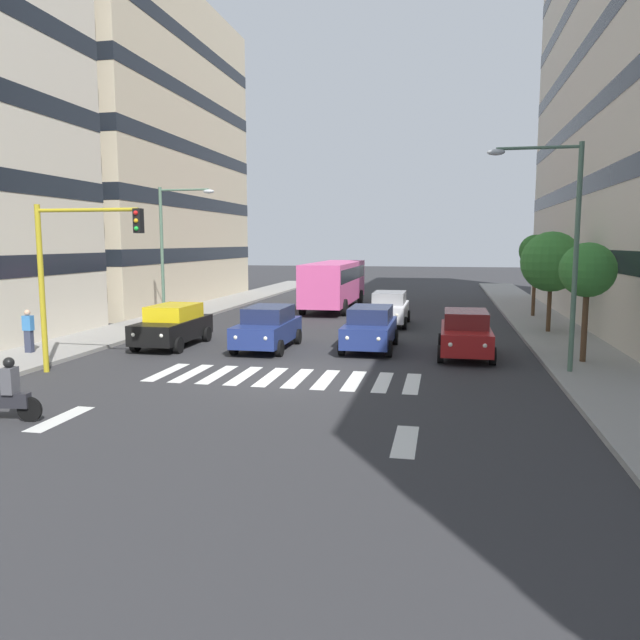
% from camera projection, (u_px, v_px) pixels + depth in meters
% --- Properties ---
extents(ground_plane, '(180.00, 180.00, 0.00)m').
position_uv_depth(ground_plane, '(284.00, 378.00, 19.34)').
color(ground_plane, '#2D2D30').
extents(sidewalk_left, '(3.24, 90.00, 0.15)m').
position_uv_depth(sidewalk_left, '(622.00, 391.00, 17.33)').
color(sidewalk_left, gray).
rests_on(sidewalk_left, ground_plane).
extents(sidewalk_right, '(3.24, 90.00, 0.15)m').
position_uv_depth(sidewalk_right, '(10.00, 363.00, 21.33)').
color(sidewalk_right, gray).
rests_on(sidewalk_right, ground_plane).
extents(building_right_block_0, '(8.68, 20.81, 20.77)m').
position_uv_depth(building_right_block_0, '(139.00, 153.00, 41.71)').
color(building_right_block_0, beige).
rests_on(building_right_block_0, ground_plane).
extents(crosswalk_markings, '(8.55, 2.80, 0.01)m').
position_uv_depth(crosswalk_markings, '(284.00, 377.00, 19.34)').
color(crosswalk_markings, silver).
rests_on(crosswalk_markings, ground_plane).
extents(lane_arrow_0, '(0.50, 2.20, 0.01)m').
position_uv_depth(lane_arrow_0, '(405.00, 441.00, 13.16)').
color(lane_arrow_0, silver).
rests_on(lane_arrow_0, ground_plane).
extents(lane_arrow_1, '(0.50, 2.20, 0.01)m').
position_uv_depth(lane_arrow_1, '(61.00, 419.00, 14.83)').
color(lane_arrow_1, silver).
rests_on(lane_arrow_1, ground_plane).
extents(car_0, '(2.02, 4.44, 1.72)m').
position_uv_depth(car_0, '(466.00, 333.00, 22.85)').
color(car_0, maroon).
rests_on(car_0, ground_plane).
extents(car_1, '(2.02, 4.44, 1.72)m').
position_uv_depth(car_1, '(370.00, 328.00, 24.28)').
color(car_1, navy).
rests_on(car_1, ground_plane).
extents(car_2, '(2.02, 4.44, 1.72)m').
position_uv_depth(car_2, '(268.00, 327.00, 24.41)').
color(car_2, navy).
rests_on(car_2, ground_plane).
extents(car_3, '(2.02, 4.44, 1.72)m').
position_uv_depth(car_3, '(173.00, 325.00, 25.05)').
color(car_3, black).
rests_on(car_3, ground_plane).
extents(car_row2_0, '(2.02, 4.44, 1.72)m').
position_uv_depth(car_row2_0, '(389.00, 308.00, 31.49)').
color(car_row2_0, silver).
rests_on(car_row2_0, ground_plane).
extents(bus_behind_traffic, '(2.78, 10.50, 3.00)m').
position_uv_depth(bus_behind_traffic, '(335.00, 280.00, 38.99)').
color(bus_behind_traffic, '#DB5193').
rests_on(bus_behind_traffic, ground_plane).
extents(motorcycle_with_rider, '(1.70, 0.39, 1.57)m').
position_uv_depth(motorcycle_with_rider, '(8.00, 395.00, 14.57)').
color(motorcycle_with_rider, black).
rests_on(motorcycle_with_rider, ground_plane).
extents(traffic_light_gantry, '(3.74, 0.36, 5.50)m').
position_uv_depth(traffic_light_gantry, '(69.00, 262.00, 19.51)').
color(traffic_light_gantry, '#AD991E').
rests_on(traffic_light_gantry, ground_plane).
extents(street_lamp_left, '(2.91, 0.28, 7.22)m').
position_uv_depth(street_lamp_left, '(561.00, 234.00, 19.12)').
color(street_lamp_left, '#4C6B56').
rests_on(street_lamp_left, sidewalk_left).
extents(street_lamp_right, '(2.91, 0.28, 6.84)m').
position_uv_depth(street_lamp_right, '(171.00, 241.00, 30.20)').
color(street_lamp_right, '#4C6B56').
rests_on(street_lamp_right, sidewalk_right).
extents(street_tree_0, '(1.89, 1.89, 4.14)m').
position_uv_depth(street_tree_0, '(588.00, 271.00, 20.80)').
color(street_tree_0, '#513823').
rests_on(street_tree_0, sidewalk_left).
extents(street_tree_1, '(2.77, 2.77, 4.63)m').
position_uv_depth(street_tree_1, '(551.00, 262.00, 27.91)').
color(street_tree_1, '#513823').
rests_on(street_tree_1, sidewalk_left).
extents(street_tree_2, '(1.82, 1.82, 4.56)m').
position_uv_depth(street_tree_2, '(536.00, 252.00, 33.91)').
color(street_tree_2, '#513823').
rests_on(street_tree_2, sidewalk_left).
extents(pedestrian_waiting, '(0.36, 0.24, 1.63)m').
position_uv_depth(pedestrian_waiting, '(28.00, 330.00, 22.84)').
color(pedestrian_waiting, '#2D3347').
rests_on(pedestrian_waiting, sidewalk_right).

